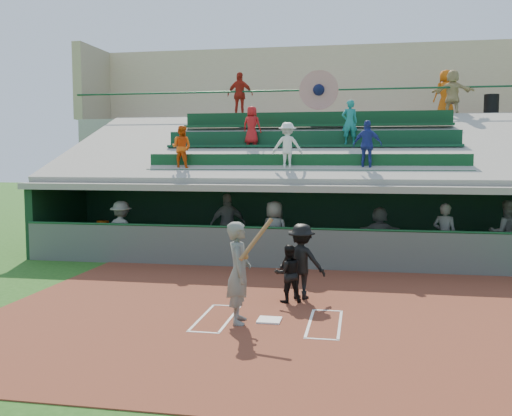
% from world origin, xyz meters
% --- Properties ---
extents(ground, '(100.00, 100.00, 0.00)m').
position_xyz_m(ground, '(0.00, 0.00, 0.00)').
color(ground, '#1F4E16').
rests_on(ground, ground).
extents(dirt_slab, '(11.00, 9.00, 0.02)m').
position_xyz_m(dirt_slab, '(0.00, 0.50, 0.01)').
color(dirt_slab, '#612A1B').
rests_on(dirt_slab, ground).
extents(home_plate, '(0.43, 0.43, 0.03)m').
position_xyz_m(home_plate, '(0.00, 0.00, 0.04)').
color(home_plate, white).
rests_on(home_plate, dirt_slab).
extents(batters_box_chalk, '(2.65, 1.85, 0.01)m').
position_xyz_m(batters_box_chalk, '(0.00, 0.00, 0.02)').
color(batters_box_chalk, white).
rests_on(batters_box_chalk, dirt_slab).
extents(dugout_floor, '(16.00, 3.50, 0.04)m').
position_xyz_m(dugout_floor, '(0.00, 6.75, 0.02)').
color(dugout_floor, gray).
rests_on(dugout_floor, ground).
extents(concourse_slab, '(20.00, 3.00, 4.60)m').
position_xyz_m(concourse_slab, '(0.00, 13.50, 2.30)').
color(concourse_slab, gray).
rests_on(concourse_slab, ground).
extents(grandstand, '(20.40, 10.40, 7.80)m').
position_xyz_m(grandstand, '(-0.01, 10.51, 2.26)').
color(grandstand, '#515752').
rests_on(grandstand, ground).
extents(batter_at_plate, '(0.91, 0.79, 1.95)m').
position_xyz_m(batter_at_plate, '(-0.53, -0.21, 0.96)').
color(batter_at_plate, '#595C57').
rests_on(batter_at_plate, dirt_slab).
extents(catcher, '(0.72, 0.64, 1.21)m').
position_xyz_m(catcher, '(0.16, 1.43, 0.63)').
color(catcher, black).
rests_on(catcher, dirt_slab).
extents(home_umpire, '(1.16, 0.84, 1.61)m').
position_xyz_m(home_umpire, '(0.41, 1.81, 0.83)').
color(home_umpire, black).
rests_on(home_umpire, dirt_slab).
extents(dugout_bench, '(12.63, 4.93, 0.40)m').
position_xyz_m(dugout_bench, '(-0.13, 8.11, 0.24)').
color(dugout_bench, olive).
rests_on(dugout_bench, dugout_floor).
extents(white_table, '(0.86, 0.75, 0.63)m').
position_xyz_m(white_table, '(-6.32, 6.37, 0.36)').
color(white_table, silver).
rests_on(white_table, dugout_floor).
extents(water_cooler, '(0.37, 0.37, 0.37)m').
position_xyz_m(water_cooler, '(-6.35, 6.43, 0.86)').
color(water_cooler, '#DA540C').
rests_on(water_cooler, white_table).
extents(dugout_player_a, '(1.17, 0.75, 1.73)m').
position_xyz_m(dugout_player_a, '(-5.23, 5.31, 0.90)').
color(dugout_player_a, '#585A55').
rests_on(dugout_player_a, dugout_floor).
extents(dugout_player_b, '(1.20, 0.91, 1.90)m').
position_xyz_m(dugout_player_b, '(-2.33, 6.55, 0.99)').
color(dugout_player_b, '#61645E').
rests_on(dugout_player_b, dugout_floor).
extents(dugout_player_c, '(1.02, 0.86, 1.78)m').
position_xyz_m(dugout_player_c, '(-0.74, 5.56, 0.93)').
color(dugout_player_c, '#5C5E59').
rests_on(dugout_player_c, dugout_floor).
extents(dugout_player_d, '(1.52, 0.65, 1.58)m').
position_xyz_m(dugout_player_d, '(2.19, 6.43, 0.83)').
color(dugout_player_d, '#5D5F5A').
rests_on(dugout_player_d, dugout_floor).
extents(dugout_player_e, '(0.76, 0.66, 1.76)m').
position_xyz_m(dugout_player_e, '(3.91, 5.84, 0.92)').
color(dugout_player_e, '#565954').
rests_on(dugout_player_e, dugout_floor).
extents(dugout_player_f, '(0.90, 0.70, 1.83)m').
position_xyz_m(dugout_player_f, '(5.60, 6.31, 0.96)').
color(dugout_player_f, '#5F625D').
rests_on(dugout_player_f, dugout_floor).
extents(trash_bin, '(0.55, 0.55, 0.82)m').
position_xyz_m(trash_bin, '(6.52, 13.11, 5.01)').
color(trash_bin, black).
rests_on(trash_bin, concourse_slab).
extents(concourse_staff_a, '(1.06, 0.49, 1.78)m').
position_xyz_m(concourse_staff_a, '(-3.11, 12.09, 5.49)').
color(concourse_staff_a, '#A62013').
rests_on(concourse_staff_a, concourse_slab).
extents(concourse_staff_b, '(1.01, 0.82, 1.80)m').
position_xyz_m(concourse_staff_b, '(4.81, 13.09, 5.50)').
color(concourse_staff_b, '#C8550B').
rests_on(concourse_staff_b, concourse_slab).
extents(concourse_staff_c, '(1.60, 0.82, 1.65)m').
position_xyz_m(concourse_staff_c, '(4.93, 12.10, 5.42)').
color(concourse_staff_c, tan).
rests_on(concourse_staff_c, concourse_slab).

